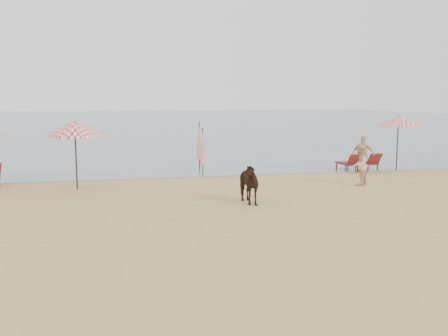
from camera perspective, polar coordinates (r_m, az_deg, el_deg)
The scene contains 10 objects.
ground at distance 12.97m, azimuth 4.80°, elevation -7.76°, with size 120.00×120.00×0.00m, color tan.
sea at distance 92.07m, azimuth -10.14°, elevation 5.51°, with size 160.00×140.00×0.06m, color #51606B.
lounger_cluster_right at distance 25.50m, azimuth 15.19°, elevation 0.65°, with size 1.75×1.68×0.61m.
umbrella_open_left_b at distance 20.15m, azimuth -16.68°, elevation 4.44°, with size 2.18×2.22×2.78m.
umbrella_open_right at distance 25.86m, azimuth 19.31°, elevation 5.08°, with size 2.22×2.22×2.71m.
umbrella_closed_left at distance 24.50m, azimuth -2.83°, elevation 3.16°, with size 0.30×0.30×2.43m.
umbrella_closed_right at distance 22.61m, azimuth -2.45°, elevation 2.45°, with size 0.27×0.27×2.23m.
cow at distance 16.83m, azimuth 2.45°, elevation -1.72°, with size 0.75×1.64×1.39m, color black.
beachgoer_right_a at distance 21.07m, azimuth 15.24°, elevation 0.34°, with size 0.82×0.64×1.68m, color #D7A586.
beachgoer_right_b at distance 24.82m, azimuth 15.61°, elevation 1.55°, with size 1.05×0.44×1.80m, color #E0B08C.
Camera 1 is at (-3.73, -11.93, 3.47)m, focal length 40.00 mm.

